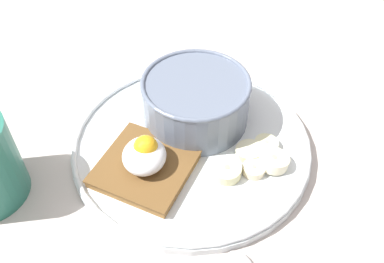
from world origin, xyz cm
name	(u,v)px	position (x,y,z in cm)	size (l,w,h in cm)	color
ground_plane	(192,153)	(0.00, 0.00, 1.00)	(120.00, 120.00, 2.00)	beige
plate	(192,144)	(0.00, 0.00, 2.80)	(29.15, 29.15, 1.60)	white
oatmeal_bowl	(196,101)	(4.25, -0.57, 6.10)	(13.45, 13.45, 6.27)	slate
toast_slice	(146,167)	(-4.27, 5.26, 3.66)	(13.47, 13.47, 1.17)	brown
poached_egg	(145,154)	(-4.17, 5.22, 5.77)	(5.42, 4.95, 3.73)	white
banana_slice_front	(267,144)	(-0.77, -9.04, 3.53)	(4.04, 4.06, 1.18)	#EFEFBA
banana_slice_left	(254,169)	(-4.57, -7.14, 3.51)	(3.57, 3.58, 1.08)	beige
banana_slice_back	(274,161)	(-3.55, -9.53, 3.80)	(5.15, 5.16, 1.87)	beige
banana_slice_right	(250,152)	(-1.97, -6.87, 3.60)	(4.24, 4.29, 1.35)	#F0EDC2
banana_slice_inner	(228,171)	(-4.97, -4.03, 3.72)	(4.82, 4.82, 1.51)	beige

